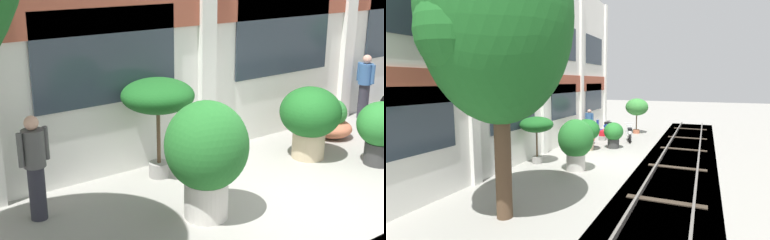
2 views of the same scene
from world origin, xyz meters
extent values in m
plane|color=gray|center=(0.00, 0.00, 0.00)|extent=(80.00, 80.00, 0.00)
cube|color=silver|center=(0.00, 2.94, 4.20)|extent=(17.37, 0.50, 8.39)
cube|color=#9E4C38|center=(0.00, 2.67, 3.10)|extent=(17.37, 0.06, 0.90)
cube|color=silver|center=(-4.34, 2.63, 4.20)|extent=(0.36, 0.16, 8.39)
cube|color=silver|center=(0.00, 2.63, 4.20)|extent=(0.36, 0.16, 8.39)
cube|color=silver|center=(4.34, 2.63, 4.20)|extent=(0.36, 0.16, 8.39)
cube|color=silver|center=(8.69, 2.63, 4.20)|extent=(0.36, 0.16, 8.39)
cube|color=#28333D|center=(-6.52, 2.66, 2.25)|extent=(2.78, 0.04, 1.70)
cube|color=#28333D|center=(-2.17, 2.66, 2.25)|extent=(2.78, 0.04, 1.70)
cube|color=#28333D|center=(2.17, 2.66, 2.25)|extent=(2.78, 0.04, 1.70)
cube|color=#28333D|center=(6.52, 2.66, 2.25)|extent=(2.78, 0.04, 1.70)
cube|color=#28333D|center=(-2.17, 2.66, 5.15)|extent=(2.78, 0.04, 1.70)
cube|color=#28333D|center=(2.17, 2.66, 5.15)|extent=(2.78, 0.04, 1.70)
cube|color=#28333D|center=(6.52, 2.66, 5.15)|extent=(2.78, 0.04, 1.70)
cube|color=#4C473F|center=(0.00, -3.04, -0.14)|extent=(25.37, 2.80, 0.28)
cube|color=#605B56|center=(0.00, -3.76, 0.07)|extent=(25.37, 0.07, 0.15)
cube|color=#605B56|center=(0.00, -2.32, 0.07)|extent=(25.37, 0.07, 0.15)
cube|color=#382D23|center=(-3.49, -3.04, 0.01)|extent=(0.24, 2.10, 0.03)
cube|color=#382D23|center=(-0.01, -3.04, 0.01)|extent=(0.24, 2.10, 0.03)
cube|color=#382D23|center=(3.32, -3.04, 0.01)|extent=(0.24, 2.10, 0.03)
cube|color=#382D23|center=(6.49, -3.04, 0.01)|extent=(0.24, 2.10, 0.03)
cube|color=#382D23|center=(10.06, -3.04, 0.01)|extent=(0.24, 2.10, 0.03)
cylinder|color=#4C3826|center=(-5.93, 0.38, 1.67)|extent=(0.38, 0.38, 3.33)
ellipsoid|color=#19561E|center=(-5.93, 0.38, 4.66)|extent=(3.35, 3.35, 4.84)
sphere|color=#19561E|center=(-6.77, 0.58, 4.18)|extent=(1.84, 1.84, 1.84)
sphere|color=#19561E|center=(-5.09, 0.18, 4.18)|extent=(1.84, 1.84, 1.84)
cube|color=gray|center=(4.30, 1.24, 0.12)|extent=(0.91, 0.40, 0.23)
cube|color=red|center=(4.30, 1.24, 0.37)|extent=(0.81, 0.34, 0.28)
cylinder|color=#B76647|center=(6.97, 0.00, 0.12)|extent=(0.41, 0.41, 0.24)
cylinder|color=#4C3826|center=(6.97, 0.00, 0.84)|extent=(0.07, 0.07, 1.21)
ellipsoid|color=#388438|center=(6.97, 0.00, 1.66)|extent=(1.40, 1.40, 1.06)
cylinder|color=tan|center=(1.50, 1.19, 0.26)|extent=(0.65, 0.65, 0.53)
ellipsoid|color=#19561E|center=(1.50, 1.19, 0.96)|extent=(1.22, 1.22, 1.01)
cylinder|color=gray|center=(-1.49, 2.13, 0.14)|extent=(0.38, 0.38, 0.28)
cylinder|color=brown|center=(-1.49, 2.13, 0.85)|extent=(0.07, 0.07, 1.15)
ellipsoid|color=#19561E|center=(-1.49, 2.13, 1.55)|extent=(1.32, 1.32, 0.62)
cylinder|color=#333333|center=(2.35, 0.13, 0.22)|extent=(0.56, 0.56, 0.45)
ellipsoid|color=#236B28|center=(2.35, 0.13, 0.82)|extent=(0.95, 0.95, 0.88)
cylinder|color=beige|center=(-1.76, 0.34, 0.30)|extent=(0.69, 0.69, 0.59)
ellipsoid|color=#236B28|center=(-1.76, 0.34, 1.19)|extent=(1.30, 1.30, 1.39)
ellipsoid|color=#B76647|center=(2.90, 1.75, 0.21)|extent=(0.89, 0.89, 0.42)
sphere|color=#2D7A33|center=(2.90, 1.75, 0.57)|extent=(0.62, 0.62, 0.62)
cylinder|color=black|center=(4.69, -0.07, 0.24)|extent=(0.49, 0.23, 0.48)
cylinder|color=black|center=(3.83, -0.33, 0.24)|extent=(0.49, 0.23, 0.48)
cube|color=silver|center=(4.25, -0.21, 0.28)|extent=(0.72, 0.43, 0.08)
ellipsoid|color=silver|center=(4.00, -0.28, 0.52)|extent=(0.61, 0.41, 0.36)
cube|color=black|center=(4.00, -0.28, 0.72)|extent=(0.48, 0.34, 0.10)
cube|color=silver|center=(4.61, -0.09, 0.58)|extent=(0.20, 0.30, 0.60)
cylinder|color=#B7B7BF|center=(4.63, -0.09, 0.96)|extent=(0.18, 0.49, 0.03)
cylinder|color=black|center=(5.74, 2.22, 0.24)|extent=(0.16, 0.49, 0.48)
cylinder|color=black|center=(5.87, 1.33, 0.24)|extent=(0.16, 0.49, 0.48)
cube|color=navy|center=(5.81, 1.76, 0.28)|extent=(0.33, 0.71, 0.08)
ellipsoid|color=navy|center=(5.84, 1.50, 0.52)|extent=(0.34, 0.59, 0.36)
cube|color=black|center=(5.84, 1.50, 0.72)|extent=(0.28, 0.47, 0.10)
cube|color=navy|center=(5.75, 2.14, 0.58)|extent=(0.29, 0.16, 0.60)
cylinder|color=#B7B7BF|center=(5.75, 2.16, 0.96)|extent=(0.50, 0.10, 0.03)
cylinder|color=#282833|center=(4.71, 2.29, 0.44)|extent=(0.26, 0.26, 0.88)
cylinder|color=#33598C|center=(4.71, 2.29, 1.14)|extent=(0.34, 0.34, 0.52)
sphere|color=tan|center=(4.71, 2.29, 1.51)|extent=(0.22, 0.22, 0.22)
cylinder|color=#33598C|center=(4.69, 2.07, 1.16)|extent=(0.09, 0.09, 0.47)
cylinder|color=#33598C|center=(4.72, 2.51, 1.16)|extent=(0.09, 0.09, 0.47)
cylinder|color=#282833|center=(-3.91, 1.82, 0.44)|extent=(0.26, 0.26, 0.87)
cylinder|color=#4C4C4C|center=(-3.91, 1.82, 1.17)|extent=(0.34, 0.34, 0.58)
sphere|color=#D9A389|center=(-3.91, 1.82, 1.57)|extent=(0.22, 0.22, 0.22)
cylinder|color=#4C4C4C|center=(-4.12, 1.77, 1.19)|extent=(0.09, 0.09, 0.52)
cylinder|color=#4C4C4C|center=(-3.69, 1.86, 1.19)|extent=(0.09, 0.09, 0.52)
camera|label=1|loc=(-6.41, -5.69, 3.92)|focal=50.00mm
camera|label=2|loc=(-11.49, -3.89, 3.21)|focal=28.00mm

